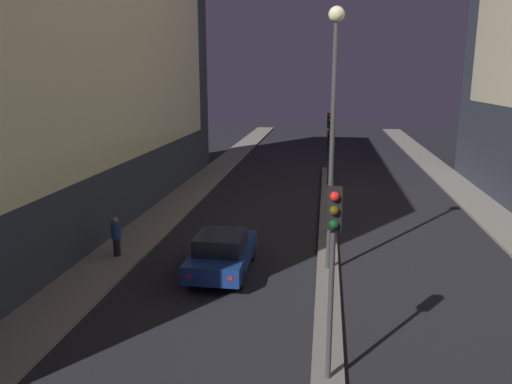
% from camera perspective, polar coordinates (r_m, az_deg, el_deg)
% --- Properties ---
extents(building_left, '(6.01, 31.60, 18.02)m').
position_cam_1_polar(building_left, '(24.76, -21.88, 17.26)').
color(building_left, '#2D333D').
rests_on(building_left, ground).
extents(median_strip, '(0.77, 30.24, 0.15)m').
position_cam_1_polar(median_strip, '(22.96, 8.19, -4.18)').
color(median_strip, '#66605B').
rests_on(median_strip, ground).
extents(traffic_light_near, '(0.32, 0.42, 4.46)m').
position_cam_1_polar(traffic_light_near, '(10.80, 8.78, -5.64)').
color(traffic_light_near, '#383838').
rests_on(traffic_light_near, median_strip).
extents(traffic_light_mid, '(0.32, 0.42, 4.46)m').
position_cam_1_polar(traffic_light_mid, '(21.49, 8.48, 3.81)').
color(traffic_light_mid, '#383838').
rests_on(traffic_light_mid, median_strip).
extents(traffic_light_far, '(0.32, 0.42, 4.46)m').
position_cam_1_polar(traffic_light_far, '(31.44, 8.38, 6.77)').
color(traffic_light_far, '#383838').
rests_on(traffic_light_far, median_strip).
extents(street_lamp, '(0.52, 0.52, 8.89)m').
position_cam_1_polar(street_lamp, '(16.98, 8.86, 10.48)').
color(street_lamp, '#383838').
rests_on(street_lamp, median_strip).
extents(car_left_lane, '(1.90, 4.18, 1.53)m').
position_cam_1_polar(car_left_lane, '(17.79, -3.87, -6.91)').
color(car_left_lane, navy).
rests_on(car_left_lane, ground).
extents(pedestrian_on_left_sidewalk, '(0.36, 0.36, 1.53)m').
position_cam_1_polar(pedestrian_on_left_sidewalk, '(19.76, -15.69, -4.83)').
color(pedestrian_on_left_sidewalk, black).
rests_on(pedestrian_on_left_sidewalk, sidewalk_left).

